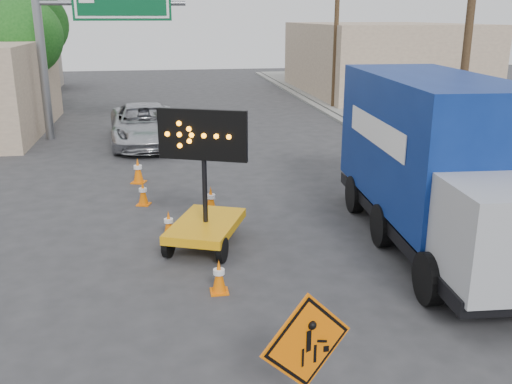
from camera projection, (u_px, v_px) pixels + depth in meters
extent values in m
plane|color=#2D2D30|center=(290.00, 365.00, 8.74)|extent=(100.00, 100.00, 0.00)
cube|color=gray|center=(377.00, 141.00, 23.98)|extent=(0.40, 60.00, 0.12)
cube|color=gray|center=(429.00, 139.00, 24.34)|extent=(4.00, 60.00, 0.15)
cube|color=#C4AB8D|center=(380.00, 59.00, 38.36)|extent=(10.00, 14.00, 4.60)
cylinder|color=slate|center=(42.00, 59.00, 23.64)|extent=(0.36, 0.36, 6.80)
cylinder|color=slate|center=(112.00, 3.00, 23.46)|extent=(6.00, 0.20, 0.20)
cylinder|color=slate|center=(29.00, 27.00, 30.53)|extent=(0.44, 0.44, 9.00)
cylinder|color=#47341E|center=(468.00, 36.00, 18.08)|extent=(0.26, 0.26, 9.00)
cylinder|color=#47341E|center=(336.00, 27.00, 31.26)|extent=(0.26, 0.26, 9.00)
cylinder|color=#47341E|center=(29.00, 90.00, 27.69)|extent=(0.28, 0.28, 3.25)
sphere|color=#154B15|center=(23.00, 36.00, 26.94)|extent=(3.71, 3.71, 3.71)
cylinder|color=#47341E|center=(39.00, 72.00, 35.02)|extent=(0.28, 0.28, 3.58)
sphere|color=#154B15|center=(34.00, 24.00, 34.18)|extent=(4.10, 4.10, 4.10)
cube|color=orange|center=(307.00, 342.00, 7.28)|extent=(1.31, 0.50, 1.38)
cube|color=black|center=(307.00, 342.00, 7.28)|extent=(1.22, 0.45, 1.29)
cube|color=orange|center=(206.00, 226.00, 13.10)|extent=(2.10, 2.59, 0.20)
cylinder|color=black|center=(204.00, 172.00, 12.71)|extent=(0.11, 0.11, 2.47)
cube|color=black|center=(203.00, 134.00, 12.46)|extent=(1.91, 0.88, 1.12)
imported|color=#B6B7BD|center=(145.00, 125.00, 23.40)|extent=(3.15, 6.09, 1.64)
cube|color=black|center=(434.00, 223.00, 13.02)|extent=(2.92, 8.11, 0.30)
cube|color=navy|center=(425.00, 141.00, 13.26)|extent=(2.90, 6.33, 2.99)
cube|color=orange|center=(219.00, 291.00, 11.04)|extent=(0.35, 0.35, 0.03)
cone|color=orange|center=(219.00, 275.00, 10.93)|extent=(0.27, 0.27, 0.66)
cylinder|color=silver|center=(219.00, 272.00, 10.91)|extent=(0.22, 0.22, 0.10)
cube|color=orange|center=(169.00, 237.00, 13.76)|extent=(0.37, 0.37, 0.03)
cone|color=orange|center=(169.00, 224.00, 13.65)|extent=(0.27, 0.27, 0.65)
cylinder|color=silver|center=(169.00, 221.00, 13.63)|extent=(0.22, 0.22, 0.10)
cube|color=orange|center=(211.00, 213.00, 15.42)|extent=(0.39, 0.39, 0.03)
cone|color=orange|center=(211.00, 199.00, 15.31)|extent=(0.30, 0.30, 0.73)
cylinder|color=silver|center=(211.00, 196.00, 15.28)|extent=(0.25, 0.25, 0.11)
cube|color=orange|center=(144.00, 204.00, 16.12)|extent=(0.44, 0.44, 0.03)
cone|color=orange|center=(143.00, 193.00, 16.02)|extent=(0.27, 0.27, 0.66)
cylinder|color=silver|center=(143.00, 190.00, 15.99)|extent=(0.22, 0.22, 0.10)
cube|color=orange|center=(139.00, 182.00, 18.24)|extent=(0.52, 0.52, 0.03)
cone|color=orange|center=(138.00, 170.00, 18.12)|extent=(0.32, 0.32, 0.77)
cylinder|color=silver|center=(138.00, 167.00, 18.09)|extent=(0.26, 0.26, 0.11)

